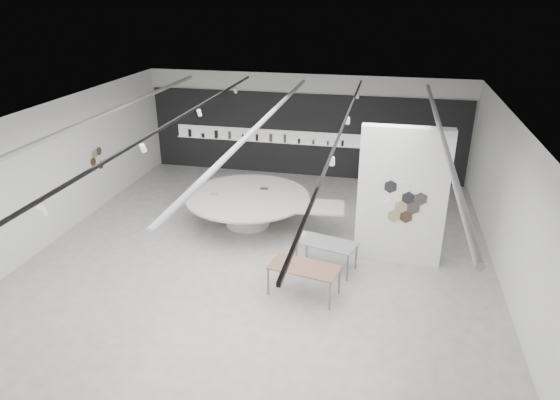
% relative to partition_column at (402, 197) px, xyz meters
% --- Properties ---
extents(room, '(12.02, 14.02, 3.82)m').
position_rel_partition_column_xyz_m(room, '(-3.59, -1.00, 0.27)').
color(room, '#B6B1AB').
rests_on(room, ground).
extents(back_wall_display, '(11.80, 0.27, 3.10)m').
position_rel_partition_column_xyz_m(back_wall_display, '(-3.59, 5.94, -0.26)').
color(back_wall_display, black).
rests_on(back_wall_display, ground).
extents(partition_column, '(2.20, 0.38, 3.60)m').
position_rel_partition_column_xyz_m(partition_column, '(0.00, 0.00, 0.00)').
color(partition_column, white).
rests_on(partition_column, ground).
extents(display_island, '(4.96, 4.02, 0.94)m').
position_rel_partition_column_xyz_m(display_island, '(-4.32, 1.23, -1.19)').
color(display_island, white).
rests_on(display_island, ground).
extents(sample_table_wood, '(1.70, 1.07, 0.74)m').
position_rel_partition_column_xyz_m(sample_table_wood, '(-2.10, -2.13, -1.11)').
color(sample_table_wood, brown).
rests_on(sample_table_wood, ground).
extents(sample_table_stone, '(1.59, 1.07, 0.75)m').
position_rel_partition_column_xyz_m(sample_table_stone, '(-1.74, -0.85, -1.12)').
color(sample_table_stone, gray).
rests_on(sample_table_stone, ground).
extents(kitchen_counter, '(1.65, 0.78, 1.25)m').
position_rel_partition_column_xyz_m(kitchen_counter, '(-0.59, 5.54, -1.35)').
color(kitchen_counter, white).
rests_on(kitchen_counter, ground).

